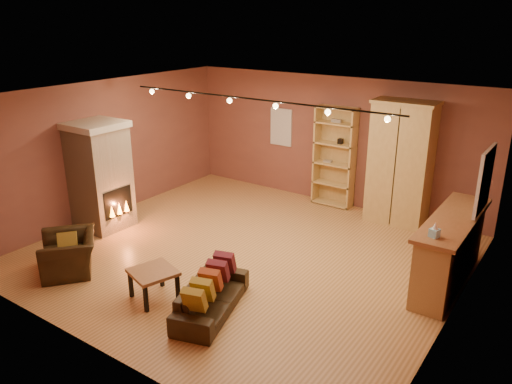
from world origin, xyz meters
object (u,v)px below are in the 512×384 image
Objects in this scene: fireplace at (100,176)px; coffee_table at (153,275)px; loveseat at (211,291)px; bookcase at (336,156)px; armoire at (400,163)px; bar_counter at (450,250)px; armchair at (68,248)px.

fireplace reaches higher than coffee_table.
loveseat is at bearing -17.35° from fireplace.
bookcase is 1.52m from armoire.
bookcase is at bearing 144.58° from bar_counter.
fireplace is 0.90× the size of bar_counter.
fireplace is 1.84× the size of armchair.
loveseat is at bearing 13.14° from coffee_table.
bar_counter is at bearing 69.54° from armchair.
bookcase is 0.93× the size of bar_counter.
bar_counter reaches higher than loveseat.
armoire is (4.71, 3.53, 0.19)m from fireplace.
armchair is at bearing -56.75° from fireplace.
fireplace is 3.95m from loveseat.
armoire is 1.06× the size of bar_counter.
coffee_table is at bearing -26.27° from fireplace.
loveseat reaches higher than coffee_table.
loveseat is at bearing 47.10° from armchair.
bookcase is 1.34× the size of loveseat.
armchair is (1.02, -1.56, -0.64)m from fireplace.
coffee_table is (-1.93, -4.91, -0.85)m from armoire.
bookcase reaches higher than armchair.
armchair is at bearing -173.91° from coffee_table.
armoire is at bearing 68.56° from coffee_table.
loveseat is at bearing -102.08° from armoire.
armchair is 1.77m from coffee_table.
armoire is 1.52× the size of loveseat.
coffee_table is at bearing 44.64° from armchair.
bar_counter is (6.24, 1.57, -0.49)m from fireplace.
fireplace is at bearing -130.64° from bookcase.
bar_counter is 6.09m from armchair.
bookcase is 1.91× the size of armchair.
armoire is 4.88m from loveseat.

